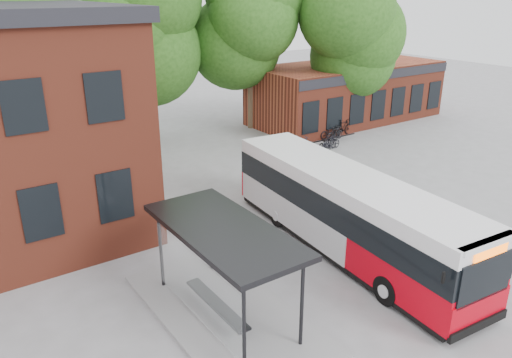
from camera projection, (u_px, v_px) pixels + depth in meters
ground at (318, 257)px, 17.90m from camera, size 100.00×100.00×0.00m
shop_row at (347, 92)px, 35.90m from camera, size 14.00×6.20×4.00m
bus_shelter at (225, 272)px, 14.21m from camera, size 3.60×7.00×2.90m
bike_rail at (324, 143)px, 30.43m from camera, size 5.20×0.10×0.38m
tree_0 at (20, 63)px, 24.98m from camera, size 7.92×7.92×11.00m
tree_1 at (144, 57)px, 29.59m from camera, size 7.92×7.92×10.40m
tree_2 at (251, 46)px, 32.44m from camera, size 7.92×7.92×11.00m
tree_3 at (349, 60)px, 32.35m from camera, size 7.04×7.04×9.28m
city_bus at (346, 213)px, 17.91m from camera, size 3.45×11.71×2.93m
bicycle_0 at (289, 148)px, 28.64m from camera, size 1.67×0.59×0.88m
bicycle_1 at (301, 144)px, 29.21m from camera, size 1.59×0.69×0.92m
bicycle_2 at (325, 143)px, 29.48m from camera, size 1.85×1.19×0.92m
bicycle_3 at (330, 143)px, 29.50m from camera, size 1.57×0.78×0.91m
bicycle_4 at (333, 143)px, 29.61m from camera, size 1.62×0.98×0.80m
bicycle_5 at (335, 133)px, 31.46m from camera, size 1.51×0.58×0.88m
bicycle_6 at (331, 132)px, 31.86m from camera, size 1.64×0.59×0.86m
bicycle_7 at (343, 128)px, 32.34m from camera, size 1.88×0.83×1.09m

